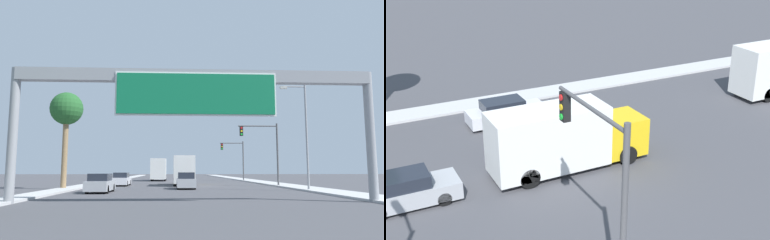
% 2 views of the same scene
% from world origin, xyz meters
% --- Properties ---
extents(median_strip_left, '(2.00, 120.00, 0.15)m').
position_xyz_m(median_strip_left, '(-10.75, 60.00, 0.07)').
color(median_strip_left, '#BBBBBB').
rests_on(median_strip_left, ground).
extents(car_mid_center, '(1.72, 4.46, 1.55)m').
position_xyz_m(car_mid_center, '(0.00, 33.25, 0.72)').
color(car_mid_center, '#A5A8AD').
rests_on(car_mid_center, ground).
extents(car_mid_right, '(1.72, 4.75, 1.48)m').
position_xyz_m(car_mid_right, '(-7.00, 40.35, 0.70)').
color(car_mid_right, silver).
rests_on(car_mid_right, ground).
extents(truck_box_primary, '(2.32, 8.07, 3.33)m').
position_xyz_m(truck_box_primary, '(0.00, 40.86, 1.69)').
color(truck_box_primary, yellow).
rests_on(truck_box_primary, ground).
extents(traffic_light_near_intersection, '(4.42, 0.32, 6.88)m').
position_xyz_m(traffic_light_near_intersection, '(8.94, 38.00, 4.61)').
color(traffic_light_near_intersection, '#4C4C4F').
rests_on(traffic_light_near_intersection, ground).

